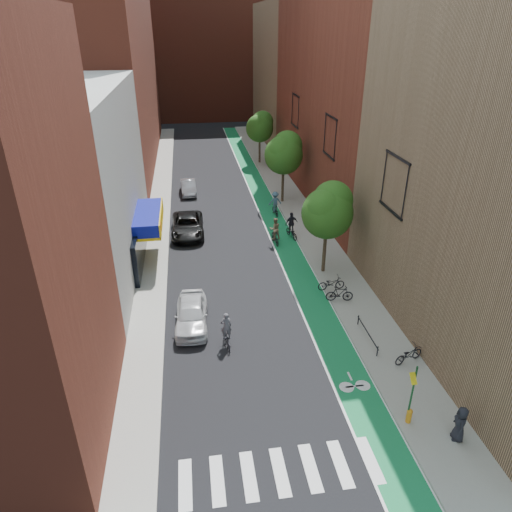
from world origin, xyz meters
name	(u,v)px	position (x,y,z in m)	size (l,w,h in m)	color
ground	(268,381)	(0.00, 0.00, 0.00)	(160.00, 160.00, 0.00)	black
bike_lane	(262,196)	(4.00, 26.00, 0.01)	(2.00, 68.00, 0.01)	#14743D
sidewalk_left	(160,201)	(-6.00, 26.00, 0.07)	(2.00, 68.00, 0.15)	gray
sidewalk_right	(287,194)	(6.50, 26.00, 0.07)	(3.00, 68.00, 0.15)	gray
building_left_white	(68,182)	(-11.00, 14.00, 6.00)	(8.00, 20.00, 12.00)	silver
building_left_far_red	(112,66)	(-11.00, 42.00, 11.00)	(8.00, 36.00, 22.00)	maroon
building_right_mid_red	(350,77)	(12.00, 26.00, 11.00)	(8.00, 28.00, 22.00)	maroon
building_right_far_tan	(292,75)	(12.00, 50.00, 9.00)	(8.00, 20.00, 18.00)	#8C6B4C
building_far_closure	(199,58)	(0.00, 72.00, 10.00)	(30.00, 14.00, 20.00)	maroon
tree_near	(328,209)	(5.65, 10.02, 4.66)	(3.40, 3.36, 6.42)	#332619
tree_mid	(284,152)	(5.65, 24.02, 4.89)	(3.55, 3.53, 6.74)	#332619
tree_far	(260,126)	(5.65, 38.02, 4.50)	(3.30, 3.25, 6.21)	#332619
sign_pole	(412,392)	(5.38, -3.50, 1.84)	(0.13, 0.71, 3.00)	#194C26
parked_car_white	(191,314)	(-3.48, 5.15, 0.75)	(1.78, 4.43, 1.51)	silver
parked_car_black	(188,225)	(-3.47, 17.91, 0.76)	(2.51, 5.45, 1.52)	black
parked_car_silver	(189,187)	(-3.22, 27.98, 0.68)	(1.43, 4.11, 1.36)	#919298
cyclist_lead	(226,334)	(-1.69, 3.07, 0.67)	(0.71, 1.61, 1.96)	black
cyclist_lane_near	(275,233)	(3.20, 15.16, 0.87)	(0.91, 1.82, 2.08)	black
cyclist_lane_mid	(291,228)	(4.70, 15.99, 0.79)	(1.11, 1.92, 2.12)	black
cyclist_lane_far	(275,204)	(4.32, 21.01, 0.99)	(1.23, 1.67, 2.15)	black
parked_bike_near	(409,354)	(7.16, 0.17, 0.60)	(0.60, 1.71, 0.90)	black
parked_bike_mid	(340,294)	(5.50, 6.13, 0.65)	(0.47, 1.68, 1.01)	black
parked_bike_far	(331,283)	(5.40, 7.50, 0.61)	(0.61, 1.75, 0.92)	black
pedestrian	(460,424)	(7.03, -4.64, 0.97)	(0.80, 0.52, 1.63)	black
fire_hydrant	(409,415)	(5.46, -3.52, 0.53)	(0.25, 0.25, 0.71)	orange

